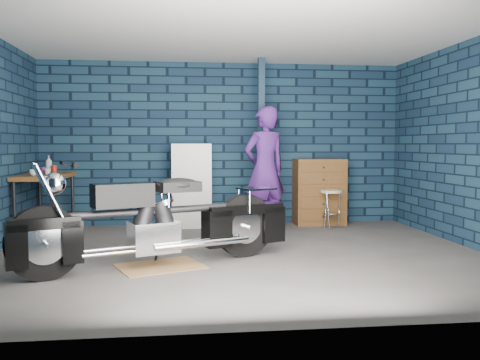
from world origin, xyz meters
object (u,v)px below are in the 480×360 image
Objects in this scene: workbench at (46,205)px; motorcycle at (159,214)px; person at (265,169)px; shop_stool at (331,209)px; locker at (191,185)px; storage_bin at (39,231)px; tool_chest at (320,192)px.

motorcycle is at bearing -50.29° from workbench.
person is 1.27m from shop_stool.
locker is (-1.11, 0.56, -0.28)m from person.
locker is 2.19× the size of shop_stool.
workbench is at bearing -164.16° from locker.
locker reaches higher than storage_bin.
tool_chest is (2.14, 0.00, -0.13)m from locker.
workbench is 1.27× the size of tool_chest.
storage_bin is 4.41m from tool_chest.
locker is at bearing 168.45° from shop_stool.
motorcycle is (1.73, -2.08, 0.13)m from workbench.
tool_chest reaches higher than shop_stool.
workbench is at bearing 92.29° from storage_bin.
workbench is 3.28m from person.
person reaches higher than tool_chest.
shop_stool is at bearing 163.68° from person.
tool_chest is 0.51m from shop_stool.
storage_bin is (-3.22, -0.54, -0.81)m from person.
workbench is 2.23m from locker.
shop_stool is at bearing 2.04° from workbench.
storage_bin is 0.44× the size of tool_chest.
workbench is at bearing -177.96° from shop_stool.
motorcycle reaches higher than workbench.
person is 3.10× the size of shop_stool.
person is 1.28m from locker.
locker is at bearing -48.72° from person.
workbench is at bearing -171.94° from tool_chest.
person reaches higher than shop_stool.
workbench is at bearing -21.27° from person.
locker is 1.23× the size of tool_chest.
locker reaches higher than tool_chest.
tool_chest is at bearing -173.38° from person.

